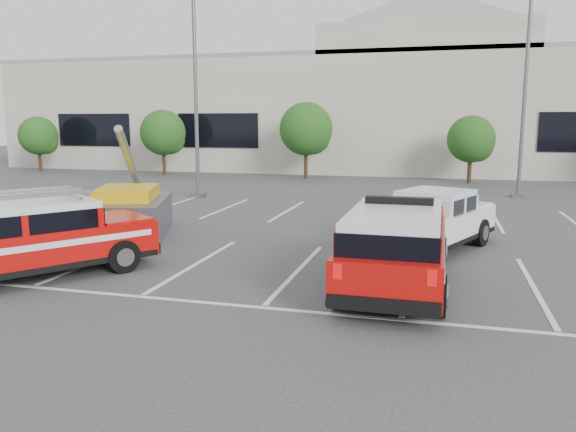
{
  "coord_description": "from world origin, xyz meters",
  "views": [
    {
      "loc": [
        3.26,
        -12.99,
        3.65
      ],
      "look_at": [
        -0.74,
        1.82,
        1.05
      ],
      "focal_mm": 35.0,
      "sensor_mm": 36.0,
      "label": 1
    }
  ],
  "objects_px": {
    "tree_left": "(165,134)",
    "fire_chief_suv": "(396,252)",
    "white_pickup": "(428,228)",
    "tree_far_left": "(40,137)",
    "convention_building": "(401,107)",
    "tree_mid_right": "(473,141)",
    "light_pole_mid": "(525,88)",
    "light_pole_left": "(196,88)",
    "utility_rig": "(123,214)",
    "ladder_suv": "(34,243)",
    "tree_mid_left": "(308,131)"
  },
  "relations": [
    {
      "from": "convention_building",
      "to": "tree_far_left",
      "type": "bearing_deg",
      "value": -158.63
    },
    {
      "from": "light_pole_left",
      "to": "fire_chief_suv",
      "type": "relative_size",
      "value": 1.83
    },
    {
      "from": "convention_building",
      "to": "white_pickup",
      "type": "height_order",
      "value": "convention_building"
    },
    {
      "from": "fire_chief_suv",
      "to": "ladder_suv",
      "type": "xyz_separation_m",
      "value": [
        -8.28,
        -1.36,
        0.01
      ]
    },
    {
      "from": "ladder_suv",
      "to": "light_pole_mid",
      "type": "bearing_deg",
      "value": 89.53
    },
    {
      "from": "utility_rig",
      "to": "ladder_suv",
      "type": "bearing_deg",
      "value": -103.21
    },
    {
      "from": "tree_mid_right",
      "to": "light_pole_mid",
      "type": "bearing_deg",
      "value": -72.48
    },
    {
      "from": "tree_far_left",
      "to": "tree_mid_left",
      "type": "distance_m",
      "value": 20.01
    },
    {
      "from": "tree_left",
      "to": "utility_rig",
      "type": "xyz_separation_m",
      "value": [
        8.46,
        -19.31,
        -2.07
      ]
    },
    {
      "from": "tree_mid_left",
      "to": "ladder_suv",
      "type": "bearing_deg",
      "value": -92.24
    },
    {
      "from": "tree_far_left",
      "to": "fire_chief_suv",
      "type": "height_order",
      "value": "tree_far_left"
    },
    {
      "from": "convention_building",
      "to": "ladder_suv",
      "type": "bearing_deg",
      "value": -100.07
    },
    {
      "from": "tree_far_left",
      "to": "tree_left",
      "type": "relative_size",
      "value": 0.9
    },
    {
      "from": "convention_building",
      "to": "white_pickup",
      "type": "distance_m",
      "value": 29.34
    },
    {
      "from": "convention_building",
      "to": "white_pickup",
      "type": "xyz_separation_m",
      "value": [
        2.84,
        -28.92,
        -4.04
      ]
    },
    {
      "from": "tree_far_left",
      "to": "white_pickup",
      "type": "xyz_separation_m",
      "value": [
        27.93,
        -19.1,
        -1.82
      ]
    },
    {
      "from": "white_pickup",
      "to": "ladder_suv",
      "type": "bearing_deg",
      "value": -126.71
    },
    {
      "from": "tree_mid_right",
      "to": "ladder_suv",
      "type": "distance_m",
      "value": 26.59
    },
    {
      "from": "tree_mid_left",
      "to": "tree_far_left",
      "type": "bearing_deg",
      "value": -180.0
    },
    {
      "from": "tree_left",
      "to": "utility_rig",
      "type": "relative_size",
      "value": 0.91
    },
    {
      "from": "tree_left",
      "to": "fire_chief_suv",
      "type": "height_order",
      "value": "tree_left"
    },
    {
      "from": "light_pole_mid",
      "to": "fire_chief_suv",
      "type": "distance_m",
      "value": 17.93
    },
    {
      "from": "tree_mid_right",
      "to": "light_pole_left",
      "type": "distance_m",
      "value": 16.72
    },
    {
      "from": "tree_mid_left",
      "to": "ladder_suv",
      "type": "distance_m",
      "value": 24.3
    },
    {
      "from": "tree_mid_right",
      "to": "utility_rig",
      "type": "height_order",
      "value": "tree_mid_right"
    },
    {
      "from": "convention_building",
      "to": "white_pickup",
      "type": "relative_size",
      "value": 10.19
    },
    {
      "from": "white_pickup",
      "to": "utility_rig",
      "type": "xyz_separation_m",
      "value": [
        -9.47,
        -0.21,
        0.02
      ]
    },
    {
      "from": "tree_mid_left",
      "to": "light_pole_left",
      "type": "height_order",
      "value": "light_pole_left"
    },
    {
      "from": "tree_far_left",
      "to": "tree_left",
      "type": "height_order",
      "value": "tree_left"
    },
    {
      "from": "light_pole_mid",
      "to": "tree_left",
      "type": "bearing_deg",
      "value": 164.57
    },
    {
      "from": "light_pole_left",
      "to": "white_pickup",
      "type": "bearing_deg",
      "value": -39.41
    },
    {
      "from": "tree_mid_right",
      "to": "fire_chief_suv",
      "type": "height_order",
      "value": "tree_mid_right"
    },
    {
      "from": "tree_mid_left",
      "to": "light_pole_mid",
      "type": "xyz_separation_m",
      "value": [
        11.91,
        -6.05,
        2.14
      ]
    },
    {
      "from": "convention_building",
      "to": "tree_mid_right",
      "type": "xyz_separation_m",
      "value": [
        4.91,
        -9.82,
        -2.22
      ]
    },
    {
      "from": "tree_far_left",
      "to": "fire_chief_suv",
      "type": "distance_m",
      "value": 35.65
    },
    {
      "from": "fire_chief_suv",
      "to": "tree_left",
      "type": "bearing_deg",
      "value": 127.52
    },
    {
      "from": "light_pole_left",
      "to": "light_pole_mid",
      "type": "xyz_separation_m",
      "value": [
        15.0,
        4.0,
        0.0
      ]
    },
    {
      "from": "light_pole_mid",
      "to": "ladder_suv",
      "type": "relative_size",
      "value": 1.89
    },
    {
      "from": "convention_building",
      "to": "tree_mid_right",
      "type": "height_order",
      "value": "convention_building"
    },
    {
      "from": "tree_mid_right",
      "to": "ladder_suv",
      "type": "xyz_separation_m",
      "value": [
        -10.95,
        -24.18,
        -1.69
      ]
    },
    {
      "from": "tree_far_left",
      "to": "ladder_suv",
      "type": "relative_size",
      "value": 0.74
    },
    {
      "from": "tree_far_left",
      "to": "utility_rig",
      "type": "bearing_deg",
      "value": -46.29
    },
    {
      "from": "tree_far_left",
      "to": "fire_chief_suv",
      "type": "xyz_separation_m",
      "value": [
        27.33,
        -22.82,
        -1.7
      ]
    },
    {
      "from": "convention_building",
      "to": "light_pole_mid",
      "type": "height_order",
      "value": "convention_building"
    },
    {
      "from": "white_pickup",
      "to": "tree_far_left",
      "type": "bearing_deg",
      "value": 169.13
    },
    {
      "from": "tree_mid_right",
      "to": "utility_rig",
      "type": "distance_m",
      "value": 22.57
    },
    {
      "from": "tree_left",
      "to": "tree_far_left",
      "type": "bearing_deg",
      "value": -180.0
    },
    {
      "from": "light_pole_mid",
      "to": "utility_rig",
      "type": "relative_size",
      "value": 2.11
    },
    {
      "from": "tree_left",
      "to": "light_pole_mid",
      "type": "distance_m",
      "value": 22.86
    },
    {
      "from": "tree_left",
      "to": "tree_mid_left",
      "type": "bearing_deg",
      "value": 0.0
    }
  ]
}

